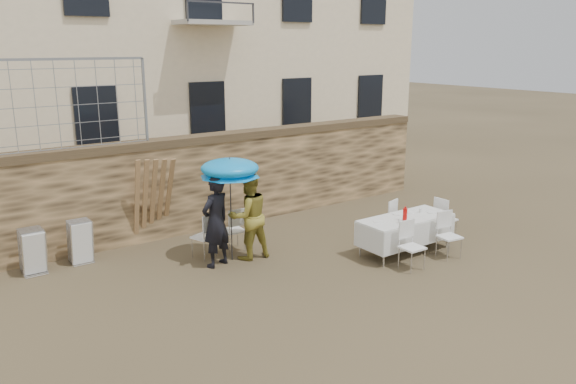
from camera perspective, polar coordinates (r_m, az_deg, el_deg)
ground at (r=9.90m, az=5.54°, el=-10.89°), size 80.00×80.00×0.00m
stone_wall at (r=13.49m, az=-8.26°, el=0.99°), size 13.00×0.50×2.20m
chain_link_fence at (r=12.13m, az=-21.46°, el=8.20°), size 3.20×0.06×1.80m
man_suit at (r=11.07m, az=-7.35°, el=-2.98°), size 0.78×0.63×1.85m
woman_dress at (r=11.43m, az=-4.02°, el=-2.42°), size 0.92×0.74×1.81m
umbrella at (r=11.10m, az=-5.93°, el=2.10°), size 1.20×1.20×1.97m
couple_chair_left at (r=11.68m, az=-8.55°, el=-4.37°), size 0.61×0.61×0.96m
couple_chair_right at (r=11.99m, az=-5.56°, el=-3.77°), size 0.50×0.50×0.96m
banquet_table at (r=12.03m, az=11.89°, el=-2.71°), size 2.10×0.85×0.78m
soda_bottle at (r=11.74m, az=11.80°, el=-2.25°), size 0.09×0.09×0.26m
table_chair_front_left at (r=11.20m, az=12.51°, el=-5.40°), size 0.50×0.50×0.96m
table_chair_front_right at (r=12.00m, az=16.08°, el=-4.27°), size 0.54×0.54×0.96m
table_chair_back at (r=12.76m, az=9.84°, el=-2.76°), size 0.60×0.60×0.96m
table_chair_side at (r=13.18m, az=15.70°, el=-2.54°), size 0.48×0.48×0.96m
chair_stack_left at (r=11.99m, az=-24.71°, el=-5.19°), size 0.46×0.55×0.92m
chair_stack_right at (r=12.16m, az=-20.55°, el=-4.50°), size 0.46×0.47×0.92m
wood_planks at (r=12.52m, az=-13.80°, el=-0.84°), size 0.70×0.20×2.00m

